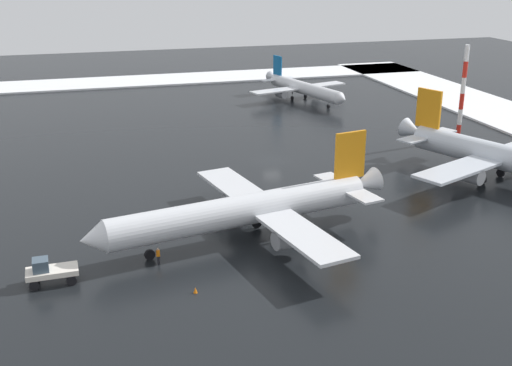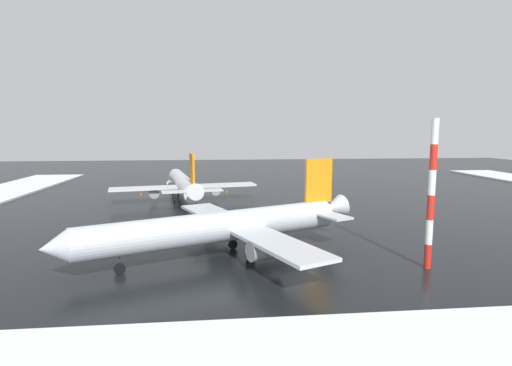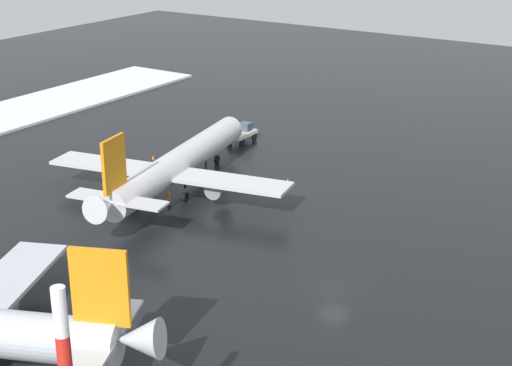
{
  "view_description": "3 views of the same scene",
  "coord_description": "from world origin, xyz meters",
  "px_view_note": "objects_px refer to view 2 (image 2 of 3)",
  "views": [
    {
      "loc": [
        -85.35,
        26.6,
        28.31
      ],
      "look_at": [
        -16.01,
        6.98,
        2.59
      ],
      "focal_mm": 45.0,
      "sensor_mm": 36.0,
      "label": 1
    },
    {
      "loc": [
        -19.21,
        -69.55,
        14.06
      ],
      "look_at": [
        -11.37,
        7.8,
        3.68
      ],
      "focal_mm": 28.0,
      "sensor_mm": 36.0,
      "label": 2
    },
    {
      "loc": [
        27.09,
        -53.7,
        32.11
      ],
      "look_at": [
        -15.45,
        11.3,
        3.0
      ],
      "focal_mm": 55.0,
      "sensor_mm": 36.0,
      "label": 3
    }
  ],
  "objects_px": {
    "ground_crew_mid_apron": "(172,189)",
    "traffic_cone_mid_line": "(141,194)",
    "antenna_mast": "(431,195)",
    "airplane_parked_starboard": "(224,226)",
    "traffic_cone_near_nose": "(227,191)",
    "airplane_foreground_jet": "(184,184)",
    "ground_crew_near_tug": "(193,199)",
    "pushback_tug": "(172,182)"
  },
  "relations": [
    {
      "from": "ground_crew_mid_apron",
      "to": "antenna_mast",
      "type": "relative_size",
      "value": 0.11
    },
    {
      "from": "airplane_parked_starboard",
      "to": "pushback_tug",
      "type": "bearing_deg",
      "value": -101.62
    },
    {
      "from": "traffic_cone_near_nose",
      "to": "traffic_cone_mid_line",
      "type": "bearing_deg",
      "value": -173.59
    },
    {
      "from": "traffic_cone_near_nose",
      "to": "traffic_cone_mid_line",
      "type": "height_order",
      "value": "same"
    },
    {
      "from": "airplane_parked_starboard",
      "to": "ground_crew_mid_apron",
      "type": "bearing_deg",
      "value": -100.53
    },
    {
      "from": "ground_crew_mid_apron",
      "to": "airplane_foreground_jet",
      "type": "bearing_deg",
      "value": -129.08
    },
    {
      "from": "ground_crew_near_tug",
      "to": "traffic_cone_near_nose",
      "type": "bearing_deg",
      "value": 51.24
    },
    {
      "from": "pushback_tug",
      "to": "ground_crew_near_tug",
      "type": "bearing_deg",
      "value": -166.89
    },
    {
      "from": "airplane_foreground_jet",
      "to": "airplane_parked_starboard",
      "type": "distance_m",
      "value": 37.54
    },
    {
      "from": "airplane_parked_starboard",
      "to": "antenna_mast",
      "type": "relative_size",
      "value": 2.21
    },
    {
      "from": "traffic_cone_mid_line",
      "to": "pushback_tug",
      "type": "bearing_deg",
      "value": 66.56
    },
    {
      "from": "airplane_parked_starboard",
      "to": "antenna_mast",
      "type": "bearing_deg",
      "value": 140.8
    },
    {
      "from": "airplane_foreground_jet",
      "to": "traffic_cone_near_nose",
      "type": "relative_size",
      "value": 61.61
    },
    {
      "from": "pushback_tug",
      "to": "antenna_mast",
      "type": "distance_m",
      "value": 70.8
    },
    {
      "from": "airplane_parked_starboard",
      "to": "traffic_cone_mid_line",
      "type": "bearing_deg",
      "value": -92.2
    },
    {
      "from": "pushback_tug",
      "to": "ground_crew_mid_apron",
      "type": "xyz_separation_m",
      "value": [
        1.14,
        -10.03,
        -0.31
      ]
    },
    {
      "from": "antenna_mast",
      "to": "airplane_foreground_jet",
      "type": "bearing_deg",
      "value": 123.12
    },
    {
      "from": "airplane_foreground_jet",
      "to": "ground_crew_near_tug",
      "type": "bearing_deg",
      "value": -163.87
    },
    {
      "from": "pushback_tug",
      "to": "ground_crew_near_tug",
      "type": "xyz_separation_m",
      "value": [
        6.42,
        -23.73,
        -0.31
      ]
    },
    {
      "from": "antenna_mast",
      "to": "traffic_cone_near_nose",
      "type": "xyz_separation_m",
      "value": [
        -19.03,
        52.35,
        -7.32
      ]
    },
    {
      "from": "ground_crew_near_tug",
      "to": "antenna_mast",
      "type": "distance_m",
      "value": 47.25
    },
    {
      "from": "airplane_foreground_jet",
      "to": "traffic_cone_mid_line",
      "type": "xyz_separation_m",
      "value": [
        -9.86,
        7.56,
        -3.07
      ]
    },
    {
      "from": "airplane_foreground_jet",
      "to": "ground_crew_mid_apron",
      "type": "xyz_separation_m",
      "value": [
        -3.34,
        9.95,
        -2.37
      ]
    },
    {
      "from": "ground_crew_mid_apron",
      "to": "traffic_cone_mid_line",
      "type": "relative_size",
      "value": 3.11
    },
    {
      "from": "airplane_foreground_jet",
      "to": "antenna_mast",
      "type": "bearing_deg",
      "value": -158.11
    },
    {
      "from": "airplane_parked_starboard",
      "to": "pushback_tug",
      "type": "height_order",
      "value": "airplane_parked_starboard"
    },
    {
      "from": "pushback_tug",
      "to": "airplane_parked_starboard",
      "type": "bearing_deg",
      "value": -170.36
    },
    {
      "from": "airplane_parked_starboard",
      "to": "antenna_mast",
      "type": "distance_m",
      "value": 21.81
    },
    {
      "from": "ground_crew_mid_apron",
      "to": "ground_crew_near_tug",
      "type": "distance_m",
      "value": 14.68
    },
    {
      "from": "traffic_cone_near_nose",
      "to": "traffic_cone_mid_line",
      "type": "relative_size",
      "value": 1.0
    },
    {
      "from": "ground_crew_near_tug",
      "to": "traffic_cone_mid_line",
      "type": "bearing_deg",
      "value": 124.65
    },
    {
      "from": "antenna_mast",
      "to": "traffic_cone_near_nose",
      "type": "relative_size",
      "value": 27.63
    },
    {
      "from": "airplane_foreground_jet",
      "to": "traffic_cone_mid_line",
      "type": "height_order",
      "value": "airplane_foreground_jet"
    },
    {
      "from": "traffic_cone_mid_line",
      "to": "ground_crew_mid_apron",
      "type": "bearing_deg",
      "value": 20.14
    },
    {
      "from": "pushback_tug",
      "to": "antenna_mast",
      "type": "height_order",
      "value": "antenna_mast"
    },
    {
      "from": "ground_crew_mid_apron",
      "to": "traffic_cone_mid_line",
      "type": "distance_m",
      "value": 6.99
    },
    {
      "from": "airplane_foreground_jet",
      "to": "antenna_mast",
      "type": "height_order",
      "value": "antenna_mast"
    },
    {
      "from": "airplane_parked_starboard",
      "to": "traffic_cone_mid_line",
      "type": "height_order",
      "value": "airplane_parked_starboard"
    },
    {
      "from": "antenna_mast",
      "to": "traffic_cone_mid_line",
      "type": "bearing_deg",
      "value": 126.89
    },
    {
      "from": "ground_crew_near_tug",
      "to": "traffic_cone_near_nose",
      "type": "xyz_separation_m",
      "value": [
        6.88,
        13.41,
        -0.7
      ]
    },
    {
      "from": "antenna_mast",
      "to": "airplane_parked_starboard",
      "type": "bearing_deg",
      "value": 164.1
    },
    {
      "from": "airplane_parked_starboard",
      "to": "traffic_cone_near_nose",
      "type": "relative_size",
      "value": 61.06
    }
  ]
}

